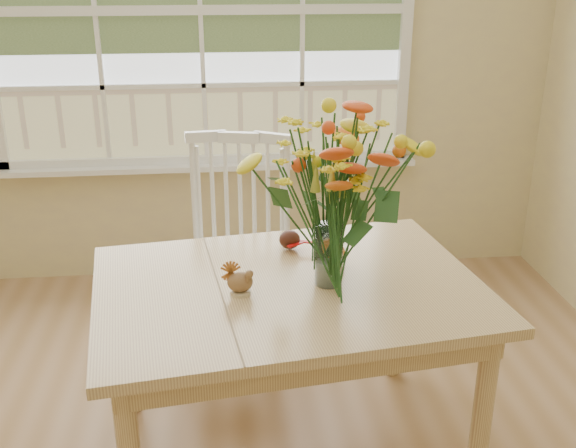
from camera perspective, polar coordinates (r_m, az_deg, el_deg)
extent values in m
cube|color=beige|center=(3.85, -7.29, 14.60)|extent=(4.00, 0.02, 2.70)
cube|color=silver|center=(3.81, -7.44, 17.55)|extent=(2.20, 0.00, 1.60)
cube|color=white|center=(3.91, -6.85, 4.85)|extent=(2.42, 0.12, 0.03)
cube|color=tan|center=(2.42, 0.05, -5.45)|extent=(1.48, 1.15, 0.04)
cube|color=tan|center=(2.46, 0.05, -6.91)|extent=(1.34, 1.01, 0.10)
cylinder|color=tan|center=(2.90, -13.47, -9.49)|extent=(0.07, 0.07, 0.69)
cylinder|color=tan|center=(2.50, 16.12, -15.33)|extent=(0.07, 0.07, 0.69)
cylinder|color=tan|center=(3.10, 9.07, -6.96)|extent=(0.07, 0.07, 0.69)
cube|color=white|center=(3.12, -4.53, -3.42)|extent=(0.57, 0.55, 0.05)
cube|color=white|center=(3.18, -4.07, 2.50)|extent=(0.48, 0.14, 0.55)
cylinder|color=white|center=(3.12, -8.41, -8.91)|extent=(0.04, 0.04, 0.48)
cylinder|color=white|center=(3.42, -6.97, -5.93)|extent=(0.04, 0.04, 0.48)
cylinder|color=white|center=(3.06, -1.49, -9.39)|extent=(0.04, 0.04, 0.48)
cylinder|color=white|center=(3.36, -0.69, -6.29)|extent=(0.04, 0.04, 0.48)
cylinder|color=white|center=(2.37, 3.49, -2.60)|extent=(0.10, 0.10, 0.22)
ellipsoid|color=#CB6117|center=(2.55, 3.65, -2.47)|extent=(0.11, 0.11, 0.08)
cylinder|color=#CCB78C|center=(2.35, -4.05, -5.78)|extent=(0.07, 0.07, 0.01)
ellipsoid|color=brown|center=(2.33, -4.08, -4.91)|extent=(0.09, 0.07, 0.07)
ellipsoid|color=#38160F|center=(2.67, 0.14, -1.40)|extent=(0.08, 0.08, 0.07)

